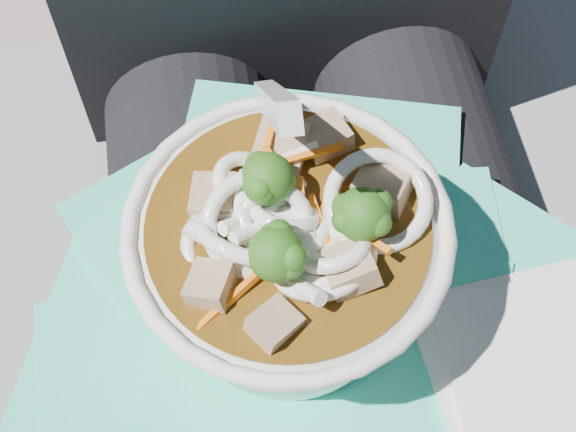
{
  "coord_description": "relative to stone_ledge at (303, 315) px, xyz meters",
  "views": [
    {
      "loc": [
        -0.07,
        -0.19,
        1.03
      ],
      "look_at": [
        -0.04,
        0.01,
        0.69
      ],
      "focal_mm": 50.0,
      "sensor_mm": 36.0,
      "label": 1
    }
  ],
  "objects": [
    {
      "name": "stone_ledge",
      "position": [
        0.0,
        0.0,
        0.0
      ],
      "size": [
        1.02,
        0.55,
        0.43
      ],
      "primitive_type": "cube",
      "rotation": [
        0.0,
        0.0,
        0.05
      ],
      "color": "slate",
      "rests_on": "ground"
    },
    {
      "name": "lap",
      "position": [
        0.0,
        -0.15,
        0.28
      ],
      "size": [
        0.31,
        0.48,
        0.14
      ],
      "color": "black",
      "rests_on": "stone_ledge"
    },
    {
      "name": "person_body",
      "position": [
        0.0,
        -0.06,
        0.32
      ],
      "size": [
        0.34,
        0.94,
        0.98
      ],
      "color": "black",
      "rests_on": "ground"
    },
    {
      "name": "plastic_bag",
      "position": [
        -0.04,
        -0.14,
        0.36
      ],
      "size": [
        0.41,
        0.36,
        0.02
      ],
      "color": "#32D1AC",
      "rests_on": "lap"
    },
    {
      "name": "napkins",
      "position": [
        0.1,
        -0.21,
        0.37
      ],
      "size": [
        0.15,
        0.15,
        0.01
      ],
      "color": "white",
      "rests_on": "plastic_bag"
    },
    {
      "name": "udon_bowl",
      "position": [
        -0.04,
        -0.14,
        0.43
      ],
      "size": [
        0.18,
        0.18,
        0.2
      ],
      "color": "white",
      "rests_on": "plastic_bag"
    }
  ]
}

